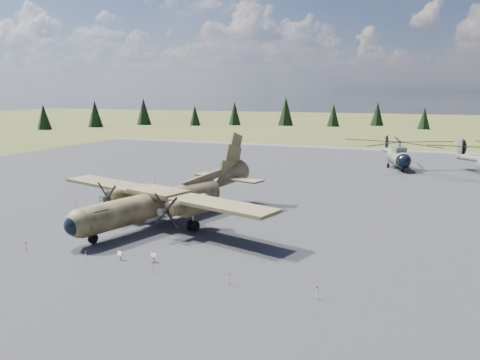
% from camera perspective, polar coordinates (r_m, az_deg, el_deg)
% --- Properties ---
extents(ground, '(500.00, 500.00, 0.00)m').
position_cam_1_polar(ground, '(47.28, -3.96, -5.17)').
color(ground, brown).
rests_on(ground, ground).
extents(apron, '(120.00, 120.00, 0.04)m').
position_cam_1_polar(apron, '(56.19, 0.40, -2.57)').
color(apron, '#5E5D62').
rests_on(apron, ground).
extents(transport_plane, '(26.51, 23.67, 8.84)m').
position_cam_1_polar(transport_plane, '(47.13, -9.05, -2.15)').
color(transport_plane, '#3C4123').
rests_on(transport_plane, ground).
extents(helicopter_near, '(23.15, 23.94, 4.76)m').
position_cam_1_polar(helicopter_near, '(83.38, 18.78, 3.59)').
color(helicopter_near, '#68695C').
rests_on(helicopter_near, ground).
extents(info_placard_left, '(0.48, 0.29, 0.70)m').
position_cam_1_polar(info_placard_left, '(38.09, -14.44, -8.74)').
color(info_placard_left, gray).
rests_on(info_placard_left, ground).
extents(info_placard_right, '(0.50, 0.25, 0.76)m').
position_cam_1_polar(info_placard_right, '(37.03, -10.47, -9.08)').
color(info_placard_right, gray).
rests_on(info_placard_right, ground).
extents(barrier_fence, '(33.12, 29.62, 0.85)m').
position_cam_1_polar(barrier_fence, '(47.27, -4.51, -4.54)').
color(barrier_fence, white).
rests_on(barrier_fence, ground).
extents(treeline, '(297.30, 295.42, 11.00)m').
position_cam_1_polar(treeline, '(50.82, 9.10, 1.44)').
color(treeline, black).
rests_on(treeline, ground).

